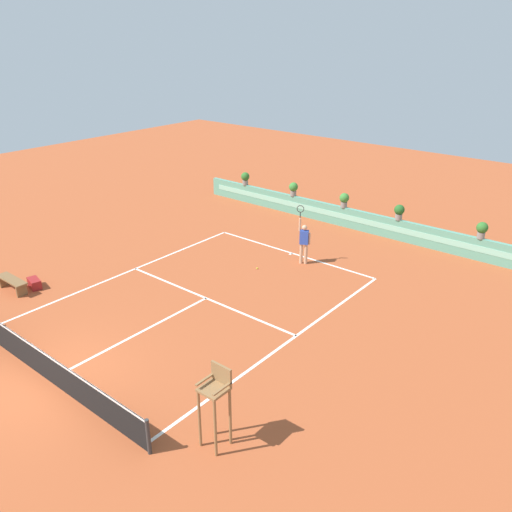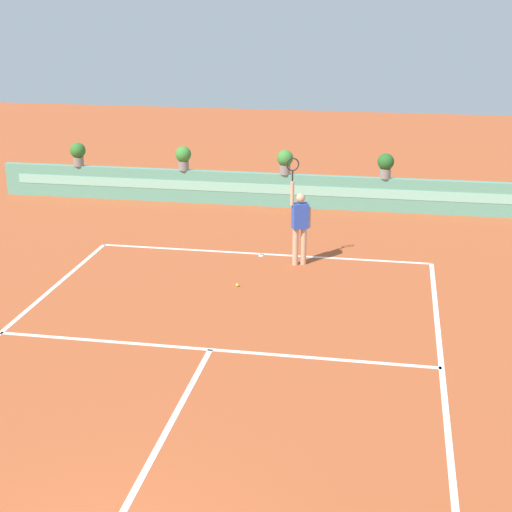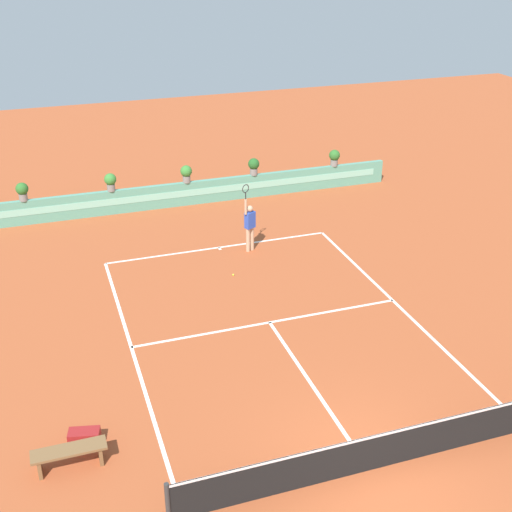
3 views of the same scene
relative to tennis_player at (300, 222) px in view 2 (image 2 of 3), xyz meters
name	(u,v)px [view 2 (image 2 of 3)]	position (x,y,z in m)	size (l,w,h in m)	color
ground_plane	(205,359)	(-1.00, -5.30, -1.05)	(60.00, 60.00, 0.00)	#A84C28
court_lines	(214,342)	(-1.00, -4.58, -1.05)	(8.32, 11.94, 0.01)	white
back_wall_barrier	(287,191)	(-1.00, 5.09, -0.55)	(18.00, 0.21, 1.00)	#599E84
tennis_player	(300,222)	(0.00, 0.00, 0.00)	(0.57, 0.35, 2.58)	tan
tennis_ball_near_baseline	(237,285)	(-1.15, -1.70, -1.02)	(0.07, 0.07, 0.07)	#CCE033
potted_plant_left	(183,157)	(-4.19, 5.09, 0.36)	(0.48, 0.48, 0.72)	gray
potted_plant_right	(386,164)	(1.85, 5.09, 0.36)	(0.48, 0.48, 0.72)	gray
potted_plant_centre	(285,160)	(-1.09, 5.09, 0.36)	(0.48, 0.48, 0.72)	gray
potted_plant_far_left	(78,153)	(-7.56, 5.09, 0.36)	(0.48, 0.48, 0.72)	gray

